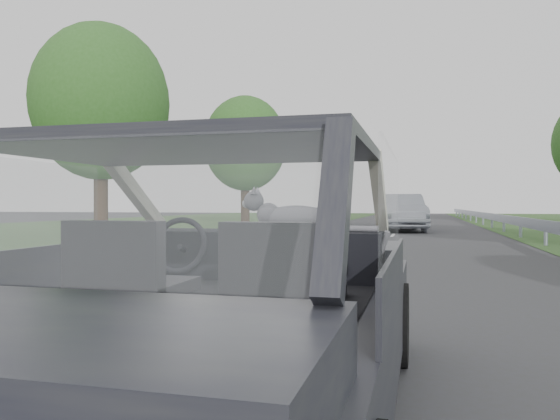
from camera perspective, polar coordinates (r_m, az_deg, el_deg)
The scene contains 9 objects.
subject_car at distance 2.92m, azimuth -6.06°, elevation -8.13°, with size 1.80×4.00×1.45m, color black.
dashboard at distance 3.49m, azimuth -2.45°, elevation -4.63°, with size 1.58×0.45×0.30m, color black.
driver_seat at distance 2.81m, azimuth -15.86°, elevation -5.30°, with size 0.50×0.72×0.42m, color black.
passenger_seat at distance 2.51m, azimuth 0.21°, elevation -6.00°, with size 0.50×0.72×0.42m, color black.
steering_wheel at distance 3.36m, azimuth -10.49°, elevation -3.65°, with size 0.36×0.36×0.04m, color black.
cat at distance 3.46m, azimuth 1.70°, elevation -0.67°, with size 0.63×0.19×0.28m, color gray.
other_car at distance 24.77m, azimuth 12.60°, elevation -0.24°, with size 1.96×4.97×1.63m, color silver.
tree_5 at distance 21.55m, azimuth -18.23°, elevation 7.67°, with size 5.06×5.06×7.67m, color #2B571E, non-canonical shape.
tree_6 at distance 31.40m, azimuth -3.66°, elevation 5.00°, with size 4.73×4.73×7.17m, color #2B571E, non-canonical shape.
Camera 1 is at (1.02, -2.70, 1.17)m, focal length 35.00 mm.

